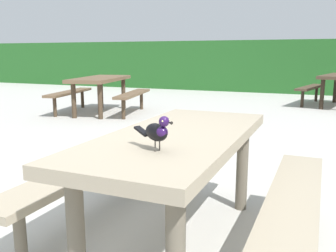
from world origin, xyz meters
TOP-DOWN VIEW (x-y plane):
  - ground_plane at (0.00, 0.00)m, footprint 60.00×60.00m
  - hedge_wall at (0.00, 10.95)m, footprint 28.00×1.94m
  - picnic_table_foreground at (0.30, 0.23)m, footprint 1.69×1.80m
  - bird_grackle at (0.36, -0.23)m, footprint 0.27×0.16m
  - picnic_table_mid_right at (-3.13, 4.64)m, footprint 1.98×2.01m

SIDE VIEW (x-z plane):
  - ground_plane at x=0.00m, z-range 0.00..0.00m
  - picnic_table_foreground at x=0.30m, z-range 0.19..0.93m
  - picnic_table_mid_right at x=-3.13m, z-range 0.19..0.93m
  - hedge_wall at x=0.00m, z-range 0.00..1.64m
  - bird_grackle at x=0.36m, z-range 0.75..0.94m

